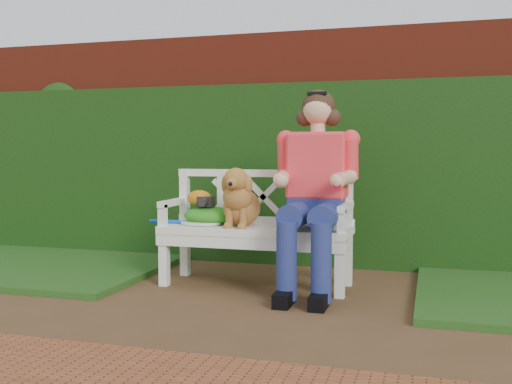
# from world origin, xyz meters

# --- Properties ---
(ground) EXTENTS (60.00, 60.00, 0.00)m
(ground) POSITION_xyz_m (0.00, 0.00, 0.00)
(ground) COLOR #4C331D
(brick_wall) EXTENTS (10.00, 0.30, 2.20)m
(brick_wall) POSITION_xyz_m (0.00, 1.90, 1.10)
(brick_wall) COLOR maroon
(brick_wall) RESTS_ON ground
(ivy_hedge) EXTENTS (10.00, 0.18, 1.70)m
(ivy_hedge) POSITION_xyz_m (0.00, 1.68, 0.85)
(ivy_hedge) COLOR #204013
(ivy_hedge) RESTS_ON ground
(grass_left) EXTENTS (2.60, 2.00, 0.05)m
(grass_left) POSITION_xyz_m (-2.40, 0.90, 0.03)
(grass_left) COLOR #1D3F17
(grass_left) RESTS_ON ground
(garden_bench) EXTENTS (1.63, 0.75, 0.48)m
(garden_bench) POSITION_xyz_m (-0.14, 0.70, 0.24)
(garden_bench) COLOR white
(garden_bench) RESTS_ON ground
(seated_woman) EXTENTS (0.95, 1.08, 1.59)m
(seated_woman) POSITION_xyz_m (0.35, 0.68, 0.79)
(seated_woman) COLOR #DD5779
(seated_woman) RESTS_ON ground
(dog) EXTENTS (0.38, 0.47, 0.47)m
(dog) POSITION_xyz_m (-0.25, 0.65, 0.72)
(dog) COLOR olive
(dog) RESTS_ON garden_bench
(tennis_racket) EXTENTS (0.68, 0.33, 0.03)m
(tennis_racket) POSITION_xyz_m (-0.62, 0.66, 0.50)
(tennis_racket) COLOR silver
(tennis_racket) RESTS_ON garden_bench
(green_bag) EXTENTS (0.48, 0.40, 0.15)m
(green_bag) POSITION_xyz_m (-0.54, 0.72, 0.55)
(green_bag) COLOR #267919
(green_bag) RESTS_ON garden_bench
(camera_item) EXTENTS (0.13, 0.10, 0.08)m
(camera_item) POSITION_xyz_m (-0.56, 0.69, 0.67)
(camera_item) COLOR black
(camera_item) RESTS_ON green_bag
(baseball_glove) EXTENTS (0.25, 0.22, 0.13)m
(baseball_glove) POSITION_xyz_m (-0.63, 0.72, 0.69)
(baseball_glove) COLOR orange
(baseball_glove) RESTS_ON green_bag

